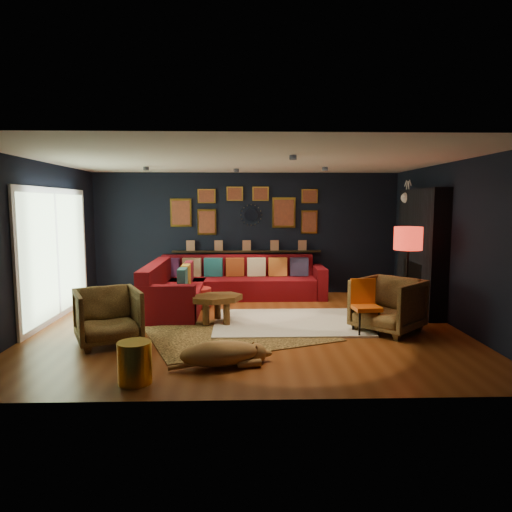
{
  "coord_description": "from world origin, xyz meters",
  "views": [
    {
      "loc": [
        -0.09,
        -7.08,
        1.93
      ],
      "look_at": [
        0.13,
        0.3,
        1.09
      ],
      "focal_mm": 32.0,
      "sensor_mm": 36.0,
      "label": 1
    }
  ],
  "objects_px": {
    "orange_chair": "(365,302)",
    "floor_lamp": "(408,243)",
    "dog": "(219,349)",
    "sectional": "(216,286)",
    "coffee_table": "(217,301)",
    "gold_stool": "(135,363)",
    "armchair_right": "(388,302)",
    "armchair_left": "(108,314)",
    "pouf": "(198,297)"
  },
  "relations": [
    {
      "from": "orange_chair",
      "to": "floor_lamp",
      "type": "height_order",
      "value": "floor_lamp"
    },
    {
      "from": "dog",
      "to": "sectional",
      "type": "bearing_deg",
      "value": 81.23
    },
    {
      "from": "coffee_table",
      "to": "sectional",
      "type": "bearing_deg",
      "value": 93.69
    },
    {
      "from": "gold_stool",
      "to": "coffee_table",
      "type": "bearing_deg",
      "value": 72.82
    },
    {
      "from": "armchair_right",
      "to": "dog",
      "type": "distance_m",
      "value": 2.88
    },
    {
      "from": "armchair_left",
      "to": "orange_chair",
      "type": "relative_size",
      "value": 1.04
    },
    {
      "from": "armchair_right",
      "to": "floor_lamp",
      "type": "distance_m",
      "value": 1.01
    },
    {
      "from": "floor_lamp",
      "to": "armchair_right",
      "type": "bearing_deg",
      "value": -141.56
    },
    {
      "from": "pouf",
      "to": "armchair_right",
      "type": "xyz_separation_m",
      "value": [
        3.04,
        -1.72,
        0.25
      ]
    },
    {
      "from": "floor_lamp",
      "to": "coffee_table",
      "type": "bearing_deg",
      "value": 176.17
    },
    {
      "from": "coffee_table",
      "to": "floor_lamp",
      "type": "relative_size",
      "value": 0.67
    },
    {
      "from": "orange_chair",
      "to": "dog",
      "type": "xyz_separation_m",
      "value": [
        -2.11,
        -1.37,
        -0.26
      ]
    },
    {
      "from": "pouf",
      "to": "armchair_left",
      "type": "bearing_deg",
      "value": -115.01
    },
    {
      "from": "sectional",
      "to": "dog",
      "type": "relative_size",
      "value": 2.65
    },
    {
      "from": "gold_stool",
      "to": "sectional",
      "type": "bearing_deg",
      "value": 81.04
    },
    {
      "from": "sectional",
      "to": "armchair_left",
      "type": "height_order",
      "value": "sectional"
    },
    {
      "from": "coffee_table",
      "to": "floor_lamp",
      "type": "bearing_deg",
      "value": -3.83
    },
    {
      "from": "sectional",
      "to": "orange_chair",
      "type": "distance_m",
      "value": 3.25
    },
    {
      "from": "gold_stool",
      "to": "orange_chair",
      "type": "xyz_separation_m",
      "value": [
        2.99,
        1.84,
        0.25
      ]
    },
    {
      "from": "floor_lamp",
      "to": "gold_stool",
      "type": "bearing_deg",
      "value": -149.35
    },
    {
      "from": "orange_chair",
      "to": "dog",
      "type": "bearing_deg",
      "value": -151.83
    },
    {
      "from": "sectional",
      "to": "gold_stool",
      "type": "relative_size",
      "value": 7.46
    },
    {
      "from": "gold_stool",
      "to": "armchair_right",
      "type": "bearing_deg",
      "value": 29.65
    },
    {
      "from": "orange_chair",
      "to": "floor_lamp",
      "type": "relative_size",
      "value": 0.52
    },
    {
      "from": "armchair_right",
      "to": "gold_stool",
      "type": "relative_size",
      "value": 1.97
    },
    {
      "from": "pouf",
      "to": "dog",
      "type": "xyz_separation_m",
      "value": [
        0.56,
        -3.15,
        0.02
      ]
    },
    {
      "from": "armchair_right",
      "to": "dog",
      "type": "relative_size",
      "value": 0.7
    },
    {
      "from": "armchair_right",
      "to": "orange_chair",
      "type": "distance_m",
      "value": 0.38
    },
    {
      "from": "sectional",
      "to": "gold_stool",
      "type": "bearing_deg",
      "value": -98.96
    },
    {
      "from": "armchair_left",
      "to": "armchair_right",
      "type": "distance_m",
      "value": 4.09
    },
    {
      "from": "pouf",
      "to": "dog",
      "type": "height_order",
      "value": "dog"
    },
    {
      "from": "sectional",
      "to": "armchair_left",
      "type": "xyz_separation_m",
      "value": [
        -1.34,
        -2.65,
        0.1
      ]
    },
    {
      "from": "sectional",
      "to": "armchair_left",
      "type": "bearing_deg",
      "value": -116.84
    },
    {
      "from": "coffee_table",
      "to": "armchair_right",
      "type": "distance_m",
      "value": 2.67
    },
    {
      "from": "coffee_table",
      "to": "armchair_left",
      "type": "bearing_deg",
      "value": -145.52
    },
    {
      "from": "pouf",
      "to": "armchair_right",
      "type": "relative_size",
      "value": 0.57
    },
    {
      "from": "coffee_table",
      "to": "pouf",
      "type": "xyz_separation_m",
      "value": [
        -0.42,
        1.2,
        -0.18
      ]
    },
    {
      "from": "armchair_right",
      "to": "pouf",
      "type": "bearing_deg",
      "value": -162.5
    },
    {
      "from": "dog",
      "to": "pouf",
      "type": "bearing_deg",
      "value": 87.44
    },
    {
      "from": "coffee_table",
      "to": "gold_stool",
      "type": "distance_m",
      "value": 2.55
    },
    {
      "from": "floor_lamp",
      "to": "sectional",
      "type": "bearing_deg",
      "value": 149.17
    },
    {
      "from": "orange_chair",
      "to": "coffee_table",
      "type": "bearing_deg",
      "value": 160.59
    },
    {
      "from": "gold_stool",
      "to": "dog",
      "type": "bearing_deg",
      "value": 28.27
    },
    {
      "from": "coffee_table",
      "to": "armchair_right",
      "type": "height_order",
      "value": "armchair_right"
    },
    {
      "from": "gold_stool",
      "to": "pouf",
      "type": "bearing_deg",
      "value": 84.85
    },
    {
      "from": "armchair_left",
      "to": "gold_stool",
      "type": "bearing_deg",
      "value": -89.72
    },
    {
      "from": "dog",
      "to": "armchair_left",
      "type": "bearing_deg",
      "value": 136.28
    },
    {
      "from": "armchair_right",
      "to": "armchair_left",
      "type": "bearing_deg",
      "value": -126.28
    },
    {
      "from": "armchair_left",
      "to": "dog",
      "type": "height_order",
      "value": "armchair_left"
    },
    {
      "from": "pouf",
      "to": "dog",
      "type": "distance_m",
      "value": 3.2
    }
  ]
}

